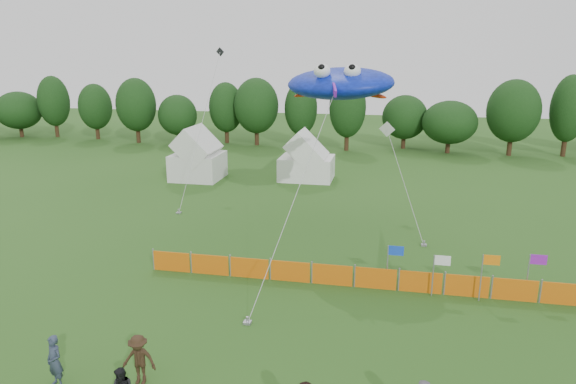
% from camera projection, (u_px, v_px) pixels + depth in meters
% --- Properties ---
extents(treeline, '(104.57, 8.78, 8.36)m').
position_uv_depth(treeline, '(372.00, 113.00, 56.97)').
color(treeline, '#382314').
rests_on(treeline, ground).
extents(tent_left, '(4.11, 4.11, 3.62)m').
position_uv_depth(tent_left, '(198.00, 158.00, 44.08)').
color(tent_left, silver).
rests_on(tent_left, ground).
extents(tent_right, '(4.57, 3.65, 3.22)m').
position_uv_depth(tent_right, '(307.00, 161.00, 43.89)').
color(tent_right, white).
rests_on(tent_right, ground).
extents(barrier_fence, '(21.90, 0.06, 1.00)m').
position_uv_depth(barrier_fence, '(375.00, 278.00, 23.51)').
color(barrier_fence, '#CA5C0B').
rests_on(barrier_fence, ground).
extents(flag_row, '(6.73, 0.62, 2.17)m').
position_uv_depth(flag_row, '(461.00, 267.00, 22.53)').
color(flag_row, gray).
rests_on(flag_row, ground).
extents(spectator_a, '(0.76, 0.64, 1.77)m').
position_uv_depth(spectator_a, '(55.00, 361.00, 16.49)').
color(spectator_a, '#2B3548').
rests_on(spectator_a, ground).
extents(spectator_c, '(1.16, 0.73, 1.72)m').
position_uv_depth(spectator_c, '(139.00, 360.00, 16.63)').
color(spectator_c, '#302013').
rests_on(spectator_c, ground).
extents(stingray_kite, '(7.71, 19.08, 10.05)m').
position_uv_depth(stingray_kite, '(341.00, 83.00, 28.27)').
color(stingray_kite, '#0E27D1').
rests_on(stingray_kite, ground).
extents(small_kite_white, '(3.12, 7.68, 6.06)m').
position_uv_depth(small_kite_white, '(397.00, 161.00, 33.01)').
color(small_kite_white, silver).
rests_on(small_kite_white, ground).
extents(small_kite_dark, '(0.73, 10.39, 11.02)m').
position_uv_depth(small_kite_dark, '(203.00, 120.00, 38.42)').
color(small_kite_dark, black).
rests_on(small_kite_dark, ground).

